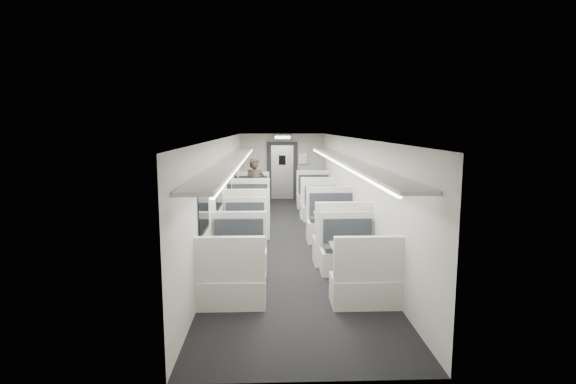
{
  "coord_description": "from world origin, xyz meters",
  "views": [
    {
      "loc": [
        -0.4,
        -10.36,
        2.66
      ],
      "look_at": [
        0.01,
        0.48,
        1.07
      ],
      "focal_mm": 28.0,
      "sensor_mm": 36.0,
      "label": 1
    }
  ],
  "objects": [
    {
      "name": "booth_right_c",
      "position": [
        1.0,
        -1.03,
        0.42
      ],
      "size": [
        1.15,
        2.34,
        1.25
      ],
      "color": "white",
      "rests_on": "room"
    },
    {
      "name": "booth_right_d",
      "position": [
        1.0,
        -3.2,
        0.37
      ],
      "size": [
        1.01,
        2.05,
        1.1
      ],
      "color": "white",
      "rests_on": "room"
    },
    {
      "name": "window_a",
      "position": [
        -1.49,
        3.4,
        1.35
      ],
      "size": [
        0.02,
        1.18,
        0.84
      ],
      "primitive_type": "cube",
      "color": "black",
      "rests_on": "room"
    },
    {
      "name": "booth_left_c",
      "position": [
        -1.0,
        -1.11,
        0.36
      ],
      "size": [
        0.98,
        1.99,
        1.06
      ],
      "color": "white",
      "rests_on": "room"
    },
    {
      "name": "vestibule_door",
      "position": [
        0.0,
        5.93,
        1.04
      ],
      "size": [
        1.1,
        0.13,
        2.1
      ],
      "color": "black",
      "rests_on": "room"
    },
    {
      "name": "exit_sign",
      "position": [
        0.0,
        5.44,
        2.28
      ],
      "size": [
        0.62,
        0.12,
        0.16
      ],
      "color": "black",
      "rests_on": "room"
    },
    {
      "name": "room",
      "position": [
        0.0,
        0.0,
        1.2
      ],
      "size": [
        3.24,
        12.24,
        2.64
      ],
      "color": "black",
      "rests_on": "ground"
    },
    {
      "name": "booth_left_a",
      "position": [
        -1.0,
        3.7,
        0.38
      ],
      "size": [
        1.06,
        2.14,
        1.15
      ],
      "color": "white",
      "rests_on": "room"
    },
    {
      "name": "wall_notice",
      "position": [
        0.75,
        5.92,
        1.5
      ],
      "size": [
        0.32,
        0.02,
        0.4
      ],
      "primitive_type": "cube",
      "color": "white",
      "rests_on": "room"
    },
    {
      "name": "booth_left_d",
      "position": [
        -1.0,
        -3.15,
        0.37
      ],
      "size": [
        1.01,
        2.06,
        1.1
      ],
      "color": "white",
      "rests_on": "room"
    },
    {
      "name": "booth_right_a",
      "position": [
        1.0,
        3.39,
        0.4
      ],
      "size": [
        1.12,
        2.26,
        1.21
      ],
      "color": "white",
      "rests_on": "room"
    },
    {
      "name": "window_c",
      "position": [
        -1.49,
        -1.0,
        1.35
      ],
      "size": [
        0.02,
        1.18,
        0.84
      ],
      "primitive_type": "cube",
      "color": "black",
      "rests_on": "room"
    },
    {
      "name": "passenger",
      "position": [
        -0.9,
        3.27,
        0.85
      ],
      "size": [
        0.67,
        0.49,
        1.7
      ],
      "primitive_type": "imported",
      "rotation": [
        0.0,
        0.0,
        0.15
      ],
      "color": "black",
      "rests_on": "room"
    },
    {
      "name": "booth_left_b",
      "position": [
        -1.0,
        1.12,
        0.4
      ],
      "size": [
        1.11,
        2.25,
        1.2
      ],
      "color": "white",
      "rests_on": "room"
    },
    {
      "name": "luggage_rack_left",
      "position": [
        -1.24,
        -0.3,
        1.92
      ],
      "size": [
        0.46,
        10.4,
        0.09
      ],
      "color": "white",
      "rests_on": "room"
    },
    {
      "name": "window_b",
      "position": [
        -1.49,
        1.2,
        1.35
      ],
      "size": [
        0.02,
        1.18,
        0.84
      ],
      "primitive_type": "cube",
      "color": "black",
      "rests_on": "room"
    },
    {
      "name": "luggage_rack_right",
      "position": [
        1.24,
        -0.3,
        1.92
      ],
      "size": [
        0.46,
        10.4,
        0.09
      ],
      "color": "white",
      "rests_on": "room"
    },
    {
      "name": "window_d",
      "position": [
        -1.49,
        -3.2,
        1.35
      ],
      "size": [
        0.02,
        1.18,
        0.84
      ],
      "primitive_type": "cube",
      "color": "black",
      "rests_on": "room"
    },
    {
      "name": "booth_right_b",
      "position": [
        1.0,
        1.4,
        0.37
      ],
      "size": [
        1.02,
        2.06,
        1.1
      ],
      "color": "white",
      "rests_on": "room"
    }
  ]
}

